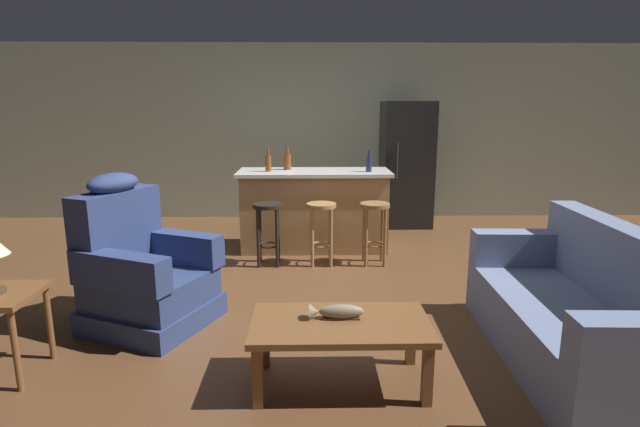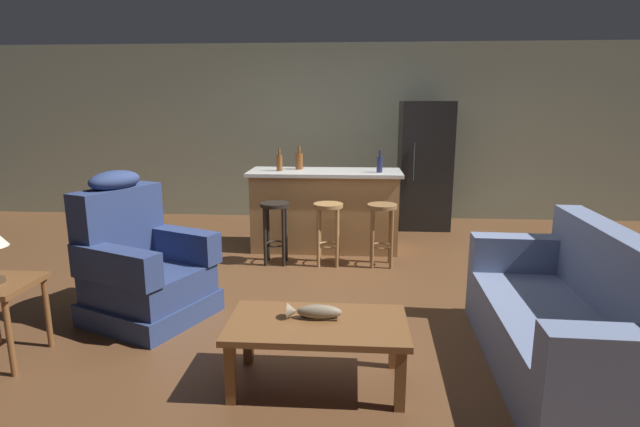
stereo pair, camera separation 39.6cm
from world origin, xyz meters
name	(u,v)px [view 1 (the left image)]	position (x,y,z in m)	size (l,w,h in m)	color
ground_plane	(316,288)	(0.00, 0.00, 0.00)	(12.00, 12.00, 0.00)	brown
back_wall	(313,132)	(0.00, 3.12, 1.30)	(12.00, 0.05, 2.60)	#9EA88E
coffee_table	(341,330)	(0.13, -1.68, 0.36)	(1.10, 0.60, 0.42)	brown
fish_figurine	(336,312)	(0.11, -1.63, 0.46)	(0.34, 0.10, 0.10)	#4C3823
couch	(580,315)	(1.75, -1.45, 0.34)	(0.91, 1.93, 0.94)	#707FA3
recliner_near_lamp	(142,272)	(-1.38, -0.74, 0.42)	(1.11, 1.11, 1.20)	navy
kitchen_island	(314,210)	(0.00, 1.35, 0.48)	(1.80, 0.70, 0.95)	#AD7F4C
bar_stool_left	(268,223)	(-0.50, 0.72, 0.47)	(0.32, 0.32, 0.68)	black
bar_stool_middle	(321,222)	(0.07, 0.72, 0.47)	(0.32, 0.32, 0.68)	#A87A47
bar_stool_right	(375,222)	(0.65, 0.72, 0.47)	(0.32, 0.32, 0.68)	olive
refrigerator	(406,164)	(1.32, 2.55, 0.88)	(0.70, 0.69, 1.76)	black
bottle_tall_green	(287,161)	(-0.32, 1.46, 1.05)	(0.09, 0.09, 0.28)	brown
bottle_short_amber	(369,163)	(0.64, 1.25, 1.05)	(0.07, 0.07, 0.25)	#23284C
bottle_wine_dark	(268,163)	(-0.54, 1.30, 1.05)	(0.07, 0.07, 0.27)	brown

